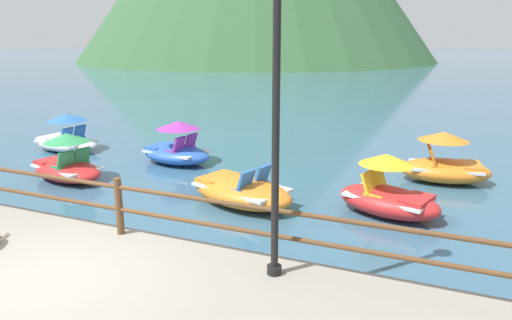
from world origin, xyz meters
TOP-DOWN VIEW (x-y plane):
  - ground_plane at (0.00, 40.00)m, footprint 200.00×200.00m
  - dock_railing at (0.00, 1.55)m, footprint 23.92×0.12m
  - lamp_post at (2.79, 1.27)m, footprint 0.28×0.28m
  - pedal_boat_0 at (4.79, 7.99)m, footprint 2.31×1.56m
  - pedal_boat_1 at (0.79, 4.55)m, footprint 2.80×2.03m
  - pedal_boat_3 at (-2.32, 6.92)m, footprint 2.31×1.59m
  - pedal_boat_4 at (-3.99, 4.47)m, footprint 2.44×1.63m
  - pedal_boat_5 at (3.79, 5.15)m, footprint 2.35×1.70m
  - pedal_boat_6 at (-6.35, 6.88)m, footprint 2.38×1.45m

SIDE VIEW (x-z plane):
  - ground_plane at x=0.00m, z-range 0.00..0.00m
  - pedal_boat_1 at x=0.79m, z-range -0.14..0.76m
  - pedal_boat_6 at x=-6.35m, z-range -0.20..0.98m
  - pedal_boat_4 at x=-3.99m, z-range -0.21..1.01m
  - pedal_boat_3 at x=-2.32m, z-range -0.20..1.03m
  - pedal_boat_5 at x=3.79m, z-range -0.21..1.06m
  - pedal_boat_0 at x=4.79m, z-range -0.20..1.07m
  - dock_railing at x=0.00m, z-range 0.51..1.46m
  - lamp_post at x=2.79m, z-range 0.84..5.50m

